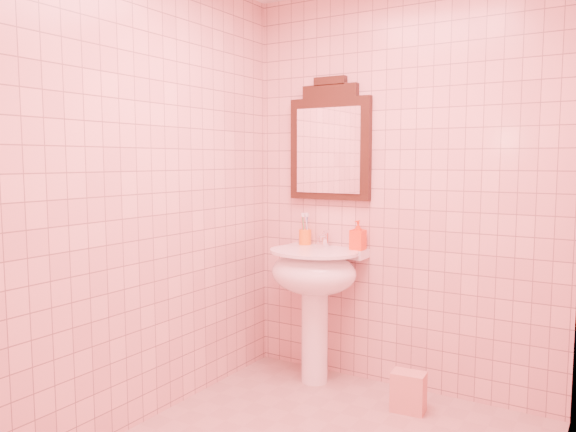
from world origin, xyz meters
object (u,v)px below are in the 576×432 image
Objects in this scene: pedestal_sink at (314,281)px; soap_dispenser at (358,235)px; towel at (408,392)px; toothbrush_cup at (305,237)px; mirror at (330,143)px.

soap_dispenser is at bearing 34.85° from pedestal_sink.
toothbrush_cup is at bearing 162.58° from towel.
pedestal_sink is 0.87m from towel.
mirror reaches higher than towel.
mirror is 4.15× the size of toothbrush_cup.
soap_dispenser is 0.98m from towel.
mirror is 0.63m from soap_dispenser.
mirror is at bearing 11.98° from toothbrush_cup.
pedestal_sink is 0.90m from mirror.
pedestal_sink is 4.53× the size of toothbrush_cup.
towel is (0.67, -0.09, -0.55)m from pedestal_sink.
mirror is 4.21× the size of soap_dispenser.
toothbrush_cup is 0.84× the size of towel.
soap_dispenser is at bearing -10.71° from mirror.
pedestal_sink is at bearing -45.63° from toothbrush_cup.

